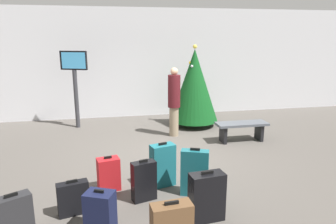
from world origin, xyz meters
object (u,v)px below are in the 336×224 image
(traveller_0, at_px, (174,100))
(suitcase_2, at_px, (144,181))
(suitcase_5, at_px, (14,222))
(flight_info_kiosk, at_px, (75,76))
(waiting_bench, at_px, (242,128))
(suitcase_8, at_px, (207,197))
(suitcase_1, at_px, (195,173))
(suitcase_7, at_px, (163,165))
(suitcase_4, at_px, (109,174))
(suitcase_0, at_px, (100,212))
(holiday_tree, at_px, (194,85))
(suitcase_3, at_px, (73,198))

(traveller_0, bearing_deg, suitcase_2, -110.58)
(traveller_0, distance_m, suitcase_5, 4.99)
(flight_info_kiosk, bearing_deg, traveller_0, -27.07)
(waiting_bench, height_order, suitcase_5, suitcase_5)
(waiting_bench, xyz_separation_m, suitcase_8, (-1.94, -3.12, 0.00))
(suitcase_8, bearing_deg, suitcase_5, -177.15)
(suitcase_1, bearing_deg, suitcase_2, 179.90)
(suitcase_7, bearing_deg, suitcase_4, 179.14)
(flight_info_kiosk, xyz_separation_m, suitcase_0, (0.68, -5.17, -1.20))
(holiday_tree, bearing_deg, traveller_0, -132.51)
(holiday_tree, xyz_separation_m, suitcase_8, (-1.16, -4.75, -0.84))
(suitcase_5, bearing_deg, holiday_tree, 53.02)
(traveller_0, relative_size, suitcase_2, 2.61)
(flight_info_kiosk, xyz_separation_m, suitcase_1, (2.20, -4.47, -1.09))
(traveller_0, height_order, suitcase_3, traveller_0)
(suitcase_1, height_order, suitcase_4, suitcase_1)
(waiting_bench, xyz_separation_m, suitcase_1, (-1.91, -2.39, 0.04))
(traveller_0, height_order, suitcase_2, traveller_0)
(flight_info_kiosk, distance_m, traveller_0, 2.91)
(suitcase_4, height_order, suitcase_8, suitcase_8)
(suitcase_8, bearing_deg, suitcase_2, 137.81)
(suitcase_3, distance_m, suitcase_5, 0.91)
(suitcase_0, xyz_separation_m, suitcase_3, (-0.39, 0.49, -0.03))
(suitcase_3, bearing_deg, suitcase_8, -15.66)
(suitcase_4, bearing_deg, suitcase_7, -0.86)
(suitcase_4, bearing_deg, suitcase_8, -41.22)
(suitcase_0, relative_size, suitcase_3, 1.11)
(suitcase_0, xyz_separation_m, suitcase_5, (-1.02, -0.16, 0.07))
(suitcase_3, distance_m, suitcase_7, 1.60)
(suitcase_7, distance_m, suitcase_8, 1.24)
(traveller_0, bearing_deg, suitcase_4, -122.61)
(waiting_bench, relative_size, suitcase_1, 1.57)
(flight_info_kiosk, bearing_deg, holiday_tree, -7.76)
(traveller_0, bearing_deg, flight_info_kiosk, 152.93)
(suitcase_5, bearing_deg, suitcase_1, 18.58)
(suitcase_1, bearing_deg, suitcase_8, -92.50)
(traveller_0, xyz_separation_m, suitcase_7, (-0.80, -2.73, -0.58))
(flight_info_kiosk, xyz_separation_m, traveller_0, (2.55, -1.30, -0.53))
(flight_info_kiosk, height_order, suitcase_3, flight_info_kiosk)
(traveller_0, height_order, suitcase_8, traveller_0)
(suitcase_1, xyz_separation_m, suitcase_4, (-1.38, 0.46, -0.11))
(suitcase_4, height_order, suitcase_7, suitcase_7)
(suitcase_3, xyz_separation_m, suitcase_5, (-0.63, -0.65, 0.10))
(suitcase_0, height_order, suitcase_4, suitcase_4)
(suitcase_0, bearing_deg, suitcase_2, 45.87)
(suitcase_2, relative_size, suitcase_5, 0.93)
(suitcase_0, relative_size, suitcase_8, 0.80)
(suitcase_2, bearing_deg, suitcase_3, -169.23)
(holiday_tree, relative_size, suitcase_3, 4.33)
(suitcase_0, distance_m, suitcase_3, 0.63)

